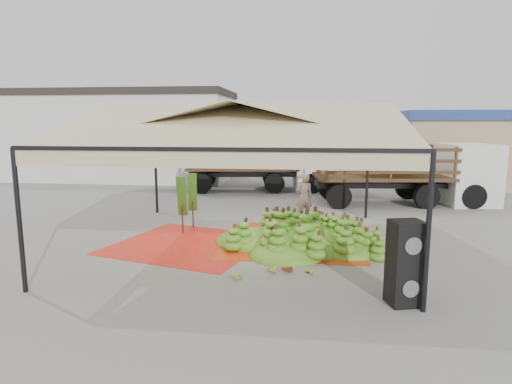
# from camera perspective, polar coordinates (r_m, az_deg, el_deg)

# --- Properties ---
(ground) EXTENTS (90.00, 90.00, 0.00)m
(ground) POSITION_cam_1_polar(r_m,az_deg,el_deg) (12.48, -1.73, -6.99)
(ground) COLOR slate
(ground) RESTS_ON ground
(canopy_tent) EXTENTS (8.10, 8.10, 4.00)m
(canopy_tent) POSITION_cam_1_polar(r_m,az_deg,el_deg) (11.98, -1.81, 8.33)
(canopy_tent) COLOR black
(canopy_tent) RESTS_ON ground
(building_white) EXTENTS (14.30, 6.30, 5.40)m
(building_white) POSITION_cam_1_polar(r_m,az_deg,el_deg) (28.42, -17.90, 7.27)
(building_white) COLOR silver
(building_white) RESTS_ON ground
(building_tan) EXTENTS (6.30, 5.30, 4.10)m
(building_tan) POSITION_cam_1_polar(r_m,az_deg,el_deg) (26.21, 25.12, 5.31)
(building_tan) COLOR tan
(building_tan) RESTS_ON ground
(tarp_left) EXTENTS (4.94, 4.80, 0.01)m
(tarp_left) POSITION_cam_1_polar(r_m,az_deg,el_deg) (12.64, -8.95, -6.87)
(tarp_left) COLOR red
(tarp_left) RESTS_ON ground
(tarp_right) EXTENTS (4.04, 4.23, 0.01)m
(tarp_right) POSITION_cam_1_polar(r_m,az_deg,el_deg) (12.91, 4.92, -6.44)
(tarp_right) COLOR #CF4313
(tarp_right) RESTS_ON ground
(banana_heap) EXTENTS (5.75, 5.07, 1.07)m
(banana_heap) POSITION_cam_1_polar(r_m,az_deg,el_deg) (12.14, 5.94, -4.90)
(banana_heap) COLOR #357618
(banana_heap) RESTS_ON ground
(hand_yellow_a) EXTENTS (0.46, 0.42, 0.17)m
(hand_yellow_a) POSITION_cam_1_polar(r_m,az_deg,el_deg) (10.18, 6.80, -10.37)
(hand_yellow_a) COLOR #B69324
(hand_yellow_a) RESTS_ON ground
(hand_yellow_b) EXTENTS (0.51, 0.44, 0.21)m
(hand_yellow_b) POSITION_cam_1_polar(r_m,az_deg,el_deg) (10.22, 1.66, -10.11)
(hand_yellow_b) COLOR gold
(hand_yellow_b) RESTS_ON ground
(hand_red_a) EXTENTS (0.60, 0.57, 0.21)m
(hand_red_a) POSITION_cam_1_polar(r_m,az_deg,el_deg) (10.33, 3.90, -9.90)
(hand_red_a) COLOR #572613
(hand_red_a) RESTS_ON ground
(hand_red_b) EXTENTS (0.52, 0.48, 0.19)m
(hand_red_b) POSITION_cam_1_polar(r_m,az_deg,el_deg) (11.48, 5.96, -7.99)
(hand_red_b) COLOR #5F3015
(hand_red_b) RESTS_ON ground
(hand_green) EXTENTS (0.55, 0.55, 0.19)m
(hand_green) POSITION_cam_1_polar(r_m,az_deg,el_deg) (9.87, -2.83, -10.89)
(hand_green) COLOR #4E7418
(hand_green) RESTS_ON ground
(hanging_bunches) EXTENTS (3.24, 0.24, 0.20)m
(hanging_bunches) POSITION_cam_1_polar(r_m,az_deg,el_deg) (11.89, -5.47, 5.01)
(hanging_bunches) COLOR #3E7D1A
(hanging_bunches) RESTS_ON ground
(speaker_stack) EXTENTS (0.72, 0.66, 1.66)m
(speaker_stack) POSITION_cam_1_polar(r_m,az_deg,el_deg) (8.79, 19.28, -8.93)
(speaker_stack) COLOR black
(speaker_stack) RESTS_ON ground
(banana_leaves) EXTENTS (0.96, 1.36, 3.70)m
(banana_leaves) POSITION_cam_1_polar(r_m,az_deg,el_deg) (14.28, -9.49, -5.02)
(banana_leaves) COLOR #377920
(banana_leaves) RESTS_ON ground
(vendor) EXTENTS (0.72, 0.59, 1.72)m
(vendor) POSITION_cam_1_polar(r_m,az_deg,el_deg) (15.33, 6.43, -0.69)
(vendor) COLOR gray
(vendor) RESTS_ON ground
(truck_left) EXTENTS (7.80, 3.57, 2.58)m
(truck_left) POSITION_cam_1_polar(r_m,az_deg,el_deg) (22.20, 1.51, 4.36)
(truck_left) COLOR #452B17
(truck_left) RESTS_ON ground
(truck_right) EXTENTS (7.77, 3.46, 2.58)m
(truck_right) POSITION_cam_1_polar(r_m,az_deg,el_deg) (19.57, 19.91, 3.14)
(truck_right) COLOR #4F3A1A
(truck_right) RESTS_ON ground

